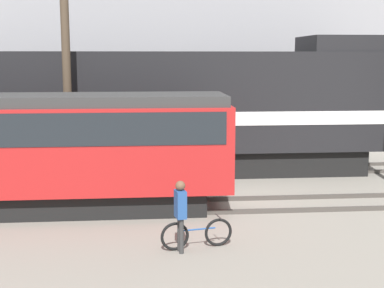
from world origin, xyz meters
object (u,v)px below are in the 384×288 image
Objects in this scene: bicycle at (197,234)px; streetcar at (17,146)px; utility_pole_left at (66,57)px; freight_locomotive at (141,111)px; person at (180,209)px.

streetcar is at bearing 145.17° from bicycle.
utility_pole_left reaches higher than streetcar.
streetcar is 3.72m from utility_pole_left.
freight_locomotive reaches higher than streetcar.
person reaches higher than bicycle.
streetcar is 6.17m from bicycle.
freight_locomotive is at bearing 96.33° from person.
bicycle is 0.83m from person.
freight_locomotive is 2.12× the size of utility_pole_left.
utility_pole_left reaches higher than freight_locomotive.
bicycle is at bearing 29.65° from person.
person is at bearing -39.01° from streetcar.
freight_locomotive reaches higher than bicycle.
bicycle is 8.12m from utility_pole_left.
bicycle is at bearing -34.83° from streetcar.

